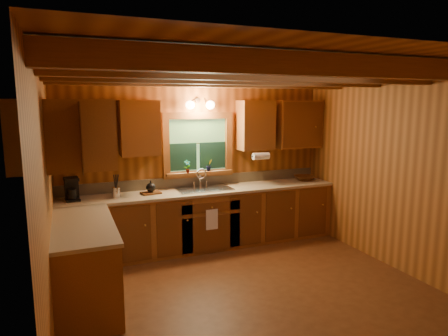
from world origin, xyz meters
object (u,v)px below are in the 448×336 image
sink (204,192)px  coffee_maker (72,189)px  cutting_board (151,193)px  wicker_basket (305,178)px

sink → coffee_maker: size_ratio=2.61×
cutting_board → wicker_basket: wicker_basket is taller
sink → cutting_board: sink is taller
cutting_board → wicker_basket: (2.60, -0.01, 0.03)m
coffee_maker → cutting_board: coffee_maker is taller
coffee_maker → wicker_basket: coffee_maker is taller
cutting_board → wicker_basket: bearing=-9.7°
coffee_maker → cutting_board: (1.06, -0.02, -0.14)m
coffee_maker → wicker_basket: bearing=-8.2°
sink → cutting_board: bearing=179.2°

